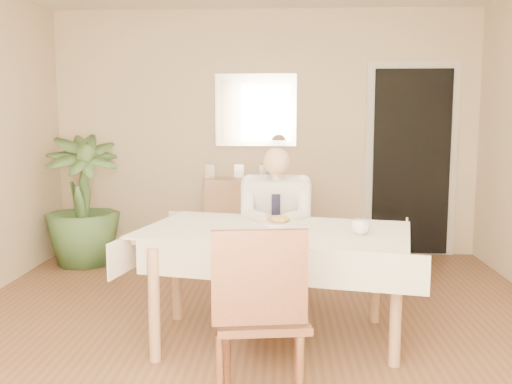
{
  "coord_description": "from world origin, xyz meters",
  "views": [
    {
      "loc": [
        0.18,
        -3.63,
        1.47
      ],
      "look_at": [
        0.0,
        0.35,
        0.95
      ],
      "focal_mm": 40.0,
      "sensor_mm": 36.0,
      "label": 1
    }
  ],
  "objects_px": {
    "seated_man": "(276,222)",
    "dining_table": "(275,242)",
    "potted_palm": "(82,200)",
    "chair_far": "(276,235)",
    "coffee_mug": "(360,227)",
    "chair_near": "(261,308)",
    "sideboard": "(255,217)"
  },
  "relations": [
    {
      "from": "seated_man",
      "to": "coffee_mug",
      "type": "height_order",
      "value": "seated_man"
    },
    {
      "from": "chair_far",
      "to": "seated_man",
      "type": "relative_size",
      "value": 0.75
    },
    {
      "from": "chair_far",
      "to": "coffee_mug",
      "type": "bearing_deg",
      "value": -63.97
    },
    {
      "from": "coffee_mug",
      "to": "chair_near",
      "type": "bearing_deg",
      "value": -126.43
    },
    {
      "from": "dining_table",
      "to": "potted_palm",
      "type": "height_order",
      "value": "potted_palm"
    },
    {
      "from": "chair_near",
      "to": "seated_man",
      "type": "bearing_deg",
      "value": 80.11
    },
    {
      "from": "chair_far",
      "to": "coffee_mug",
      "type": "relative_size",
      "value": 8.14
    },
    {
      "from": "dining_table",
      "to": "potted_palm",
      "type": "relative_size",
      "value": 1.48
    },
    {
      "from": "chair_far",
      "to": "coffee_mug",
      "type": "height_order",
      "value": "chair_far"
    },
    {
      "from": "sideboard",
      "to": "chair_near",
      "type": "bearing_deg",
      "value": -90.93
    },
    {
      "from": "sideboard",
      "to": "potted_palm",
      "type": "height_order",
      "value": "potted_palm"
    },
    {
      "from": "dining_table",
      "to": "coffee_mug",
      "type": "distance_m",
      "value": 0.57
    },
    {
      "from": "chair_far",
      "to": "seated_man",
      "type": "bearing_deg",
      "value": -91.2
    },
    {
      "from": "seated_man",
      "to": "potted_palm",
      "type": "distance_m",
      "value": 2.34
    },
    {
      "from": "chair_far",
      "to": "sideboard",
      "type": "distance_m",
      "value": 1.45
    },
    {
      "from": "sideboard",
      "to": "coffee_mug",
      "type": "bearing_deg",
      "value": -76.71
    },
    {
      "from": "chair_near",
      "to": "potted_palm",
      "type": "xyz_separation_m",
      "value": [
        -1.89,
        2.84,
        0.11
      ]
    },
    {
      "from": "coffee_mug",
      "to": "chair_far",
      "type": "bearing_deg",
      "value": 117.23
    },
    {
      "from": "coffee_mug",
      "to": "potted_palm",
      "type": "distance_m",
      "value": 3.21
    },
    {
      "from": "chair_near",
      "to": "sideboard",
      "type": "distance_m",
      "value": 3.26
    },
    {
      "from": "dining_table",
      "to": "coffee_mug",
      "type": "height_order",
      "value": "coffee_mug"
    },
    {
      "from": "chair_far",
      "to": "seated_man",
      "type": "height_order",
      "value": "seated_man"
    },
    {
      "from": "dining_table",
      "to": "sideboard",
      "type": "xyz_separation_m",
      "value": [
        -0.24,
        2.31,
        -0.25
      ]
    },
    {
      "from": "coffee_mug",
      "to": "potted_palm",
      "type": "height_order",
      "value": "potted_palm"
    },
    {
      "from": "dining_table",
      "to": "sideboard",
      "type": "distance_m",
      "value": 2.33
    },
    {
      "from": "seated_man",
      "to": "dining_table",
      "type": "bearing_deg",
      "value": -90.0
    },
    {
      "from": "dining_table",
      "to": "sideboard",
      "type": "bearing_deg",
      "value": 108.2
    },
    {
      "from": "dining_table",
      "to": "coffee_mug",
      "type": "relative_size",
      "value": 16.8
    },
    {
      "from": "sideboard",
      "to": "potted_palm",
      "type": "xyz_separation_m",
      "value": [
        -1.71,
        -0.41,
        0.23
      ]
    },
    {
      "from": "seated_man",
      "to": "potted_palm",
      "type": "bearing_deg",
      "value": 146.22
    },
    {
      "from": "seated_man",
      "to": "potted_palm",
      "type": "xyz_separation_m",
      "value": [
        -1.94,
        1.3,
        -0.04
      ]
    },
    {
      "from": "chair_far",
      "to": "potted_palm",
      "type": "bearing_deg",
      "value": 151.37
    }
  ]
}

